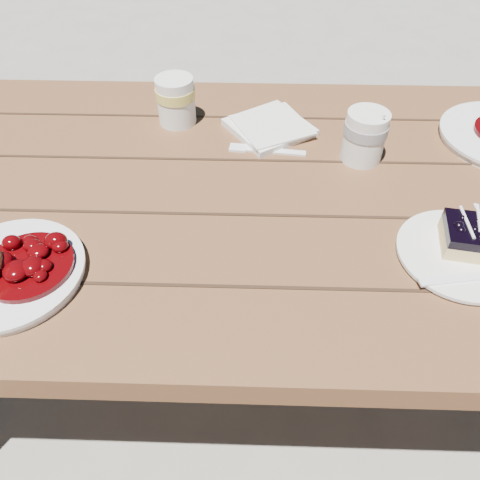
{
  "coord_description": "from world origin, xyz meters",
  "views": [
    {
      "loc": [
        -0.1,
        -0.68,
        1.3
      ],
      "look_at": [
        -0.12,
        -0.2,
        0.81
      ],
      "focal_mm": 35.0,
      "sensor_mm": 36.0,
      "label": 1
    }
  ],
  "objects_px": {
    "picnic_table": "(299,247)",
    "main_plate": "(10,274)",
    "coffee_cup": "(364,136)",
    "dessert_plate": "(460,255)",
    "blueberry_cake": "(469,236)",
    "second_cup": "(176,101)"
  },
  "relations": [
    {
      "from": "picnic_table",
      "to": "coffee_cup",
      "type": "xyz_separation_m",
      "value": [
        0.11,
        0.09,
        0.21
      ]
    },
    {
      "from": "blueberry_cake",
      "to": "coffee_cup",
      "type": "height_order",
      "value": "coffee_cup"
    },
    {
      "from": "blueberry_cake",
      "to": "second_cup",
      "type": "distance_m",
      "value": 0.63
    },
    {
      "from": "picnic_table",
      "to": "coffee_cup",
      "type": "relative_size",
      "value": 20.02
    },
    {
      "from": "main_plate",
      "to": "dessert_plate",
      "type": "distance_m",
      "value": 0.7
    },
    {
      "from": "main_plate",
      "to": "dessert_plate",
      "type": "bearing_deg",
      "value": 5.12
    },
    {
      "from": "dessert_plate",
      "to": "second_cup",
      "type": "bearing_deg",
      "value": 142.05
    },
    {
      "from": "main_plate",
      "to": "dessert_plate",
      "type": "xyz_separation_m",
      "value": [
        0.7,
        0.06,
        -0.0
      ]
    },
    {
      "from": "dessert_plate",
      "to": "blueberry_cake",
      "type": "height_order",
      "value": "blueberry_cake"
    },
    {
      "from": "coffee_cup",
      "to": "second_cup",
      "type": "bearing_deg",
      "value": 161.82
    },
    {
      "from": "dessert_plate",
      "to": "second_cup",
      "type": "relative_size",
      "value": 1.94
    },
    {
      "from": "second_cup",
      "to": "dessert_plate",
      "type": "bearing_deg",
      "value": -37.95
    },
    {
      "from": "blueberry_cake",
      "to": "coffee_cup",
      "type": "relative_size",
      "value": 0.9
    },
    {
      "from": "dessert_plate",
      "to": "blueberry_cake",
      "type": "bearing_deg",
      "value": 56.31
    },
    {
      "from": "picnic_table",
      "to": "main_plate",
      "type": "height_order",
      "value": "main_plate"
    },
    {
      "from": "dessert_plate",
      "to": "coffee_cup",
      "type": "relative_size",
      "value": 1.94
    },
    {
      "from": "picnic_table",
      "to": "blueberry_cake",
      "type": "distance_m",
      "value": 0.34
    },
    {
      "from": "dessert_plate",
      "to": "blueberry_cake",
      "type": "xyz_separation_m",
      "value": [
        0.01,
        0.01,
        0.03
      ]
    },
    {
      "from": "picnic_table",
      "to": "blueberry_cake",
      "type": "bearing_deg",
      "value": -32.6
    },
    {
      "from": "picnic_table",
      "to": "coffee_cup",
      "type": "distance_m",
      "value": 0.26
    },
    {
      "from": "picnic_table",
      "to": "second_cup",
      "type": "height_order",
      "value": "second_cup"
    },
    {
      "from": "picnic_table",
      "to": "dessert_plate",
      "type": "distance_m",
      "value": 0.33
    }
  ]
}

